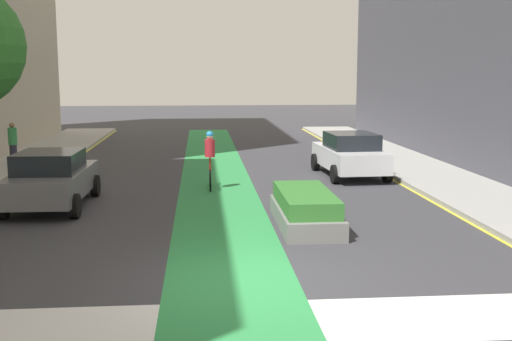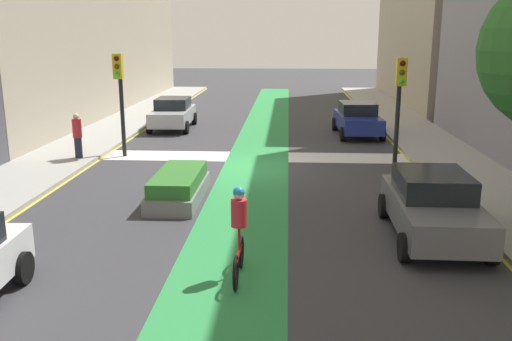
% 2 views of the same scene
% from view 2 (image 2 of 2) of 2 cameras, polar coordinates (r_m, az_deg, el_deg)
% --- Properties ---
extents(ground_plane, '(120.00, 120.00, 0.00)m').
position_cam_2_polar(ground_plane, '(19.91, -0.47, 0.19)').
color(ground_plane, '#38383D').
extents(bike_lane_paint, '(2.40, 60.00, 0.01)m').
position_cam_2_polar(bike_lane_paint, '(19.90, -0.09, 0.20)').
color(bike_lane_paint, '#2D8C47').
rests_on(bike_lane_paint, ground_plane).
extents(crosswalk_band, '(12.00, 1.80, 0.01)m').
position_cam_2_polar(crosswalk_band, '(21.86, -0.13, 1.44)').
color(crosswalk_band, silver).
rests_on(crosswalk_band, ground_plane).
extents(sidewalk_left, '(3.00, 60.00, 0.15)m').
position_cam_2_polar(sidewalk_left, '(20.80, 20.61, 0.10)').
color(sidewalk_left, '#9E9E99').
rests_on(sidewalk_left, ground_plane).
extents(curb_stripe_left, '(0.16, 60.00, 0.01)m').
position_cam_2_polar(curb_stripe_left, '(20.42, 16.58, -0.03)').
color(curb_stripe_left, yellow).
rests_on(curb_stripe_left, ground_plane).
extents(sidewalk_right, '(3.00, 60.00, 0.15)m').
position_cam_2_polar(sidewalk_right, '(21.71, -20.64, 0.64)').
color(sidewalk_right, '#9E9E99').
rests_on(sidewalk_right, ground_plane).
extents(curb_stripe_right, '(0.16, 60.00, 0.01)m').
position_cam_2_polar(curb_stripe_right, '(21.16, -16.90, 0.42)').
color(curb_stripe_right, yellow).
rests_on(curb_stripe_right, ground_plane).
extents(traffic_signal_near_right, '(0.35, 0.52, 4.02)m').
position_cam_2_polar(traffic_signal_near_right, '(22.07, -13.94, 8.58)').
color(traffic_signal_near_right, black).
rests_on(traffic_signal_near_right, ground_plane).
extents(traffic_signal_near_left, '(0.35, 0.52, 3.93)m').
position_cam_2_polar(traffic_signal_near_left, '(20.11, 14.66, 7.89)').
color(traffic_signal_near_left, black).
rests_on(traffic_signal_near_left, ground_plane).
extents(car_blue_left_near, '(2.18, 4.28, 1.57)m').
position_cam_2_polar(car_blue_left_near, '(26.87, 10.48, 5.29)').
color(car_blue_left_near, navy).
rests_on(car_blue_left_near, ground_plane).
extents(car_grey_left_far, '(2.08, 4.23, 1.57)m').
position_cam_2_polar(car_grey_left_far, '(13.67, 17.84, -3.46)').
color(car_grey_left_far, slate).
rests_on(car_grey_left_far, ground_plane).
extents(car_silver_right_near, '(2.13, 4.25, 1.57)m').
position_cam_2_polar(car_silver_right_near, '(28.65, -8.62, 5.90)').
color(car_silver_right_near, '#B2B7BF').
rests_on(car_silver_right_near, ground_plane).
extents(cyclist_in_lane, '(0.32, 1.73, 1.86)m').
position_cam_2_polar(cyclist_in_lane, '(10.90, -1.80, -6.25)').
color(cyclist_in_lane, black).
rests_on(cyclist_in_lane, ground_plane).
extents(pedestrian_sidewalk_right_a, '(0.34, 0.34, 1.70)m').
position_cam_2_polar(pedestrian_sidewalk_right_a, '(21.93, -18.02, 3.50)').
color(pedestrian_sidewalk_right_a, '#262638').
rests_on(pedestrian_sidewalk_right_a, sidewalk_right).
extents(median_planter, '(1.35, 3.45, 0.85)m').
position_cam_2_polar(median_planter, '(16.24, -7.99, -1.66)').
color(median_planter, slate).
rests_on(median_planter, ground_plane).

